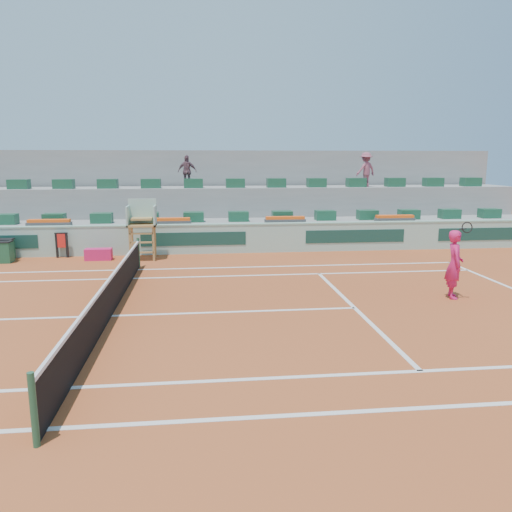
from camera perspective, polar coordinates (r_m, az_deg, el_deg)
The scene contains 18 objects.
ground at distance 13.35m, azimuth -16.21°, elevation -6.61°, with size 90.00×90.00×0.00m, color #98411D.
seating_tier_lower at distance 23.60m, azimuth -11.92°, elevation 2.60°, with size 36.00×4.00×1.20m, color gray.
seating_tier_upper at distance 25.09m, azimuth -11.64°, elevation 4.71°, with size 36.00×2.40×2.60m, color gray.
stadium_back_wall at distance 26.61m, azimuth -11.40°, elevation 7.01°, with size 36.00×0.40×4.40m, color gray.
player_bag at distance 20.80m, azimuth -17.55°, elevation 0.19°, with size 1.03×0.46×0.46m, color #D61B5E.
spectator_mid at distance 24.52m, azimuth -7.86°, elevation 9.55°, with size 0.91×0.38×1.54m, color brown.
spectator_right at distance 25.64m, azimuth 12.43°, elevation 9.62°, with size 1.09×0.63×1.69m, color #93495B.
court_lines at distance 13.35m, azimuth -16.21°, elevation -6.59°, with size 23.89×11.09×0.01m.
tennis_net at distance 13.21m, azimuth -16.33°, elevation -4.43°, with size 0.10×11.97×1.10m.
advertising_hoarding at distance 21.43m, azimuth -12.43°, elevation 1.85°, with size 36.00×0.34×1.26m.
umpire_chair at distance 20.32m, azimuth -12.89°, elevation 3.93°, with size 1.10×0.90×2.40m.
seat_row_lower at distance 22.61m, azimuth -12.22°, elevation 4.33°, with size 32.90×0.60×0.44m.
seat_row_upper at distance 24.38m, azimuth -11.91°, elevation 8.11°, with size 32.90×0.60×0.44m.
flower_planters at distance 22.04m, azimuth -16.31°, elevation 3.75°, with size 26.80×0.36×0.28m.
drink_cooler_a at distance 21.62m, azimuth -26.89°, elevation 0.42°, with size 0.63×0.55×0.84m.
drink_cooler_b at distance 22.17m, azimuth -27.08°, elevation 0.64°, with size 0.85×0.73×0.84m.
towel_rack at distance 21.73m, azimuth -21.32°, elevation 1.39°, with size 0.51×0.09×1.03m.
tennis_player at distance 15.36m, azimuth 21.74°, elevation -0.87°, with size 0.65×0.97×2.28m.
Camera 1 is at (2.35, -12.55, 3.93)m, focal length 35.00 mm.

